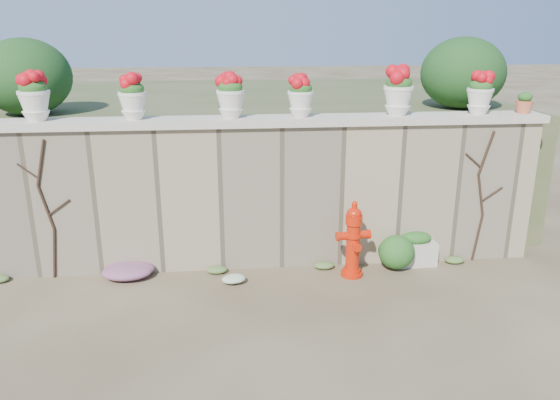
{
  "coord_description": "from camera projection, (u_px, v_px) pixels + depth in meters",
  "views": [
    {
      "loc": [
        -0.3,
        -5.41,
        3.28
      ],
      "look_at": [
        0.36,
        1.4,
        1.07
      ],
      "focal_mm": 35.0,
      "sensor_mm": 36.0,
      "label": 1
    }
  ],
  "objects": [
    {
      "name": "ground",
      "position": [
        260.0,
        329.0,
        6.16
      ],
      "size": [
        80.0,
        80.0,
        0.0
      ],
      "primitive_type": "plane",
      "color": "#4A3925",
      "rests_on": "ground"
    },
    {
      "name": "stone_wall",
      "position": [
        251.0,
        197.0,
        7.56
      ],
      "size": [
        8.0,
        0.4,
        2.0
      ],
      "primitive_type": "cube",
      "color": "gray",
      "rests_on": "ground"
    },
    {
      "name": "wall_cap",
      "position": [
        250.0,
        121.0,
        7.24
      ],
      "size": [
        8.1,
        0.52,
        0.1
      ],
      "primitive_type": "cube",
      "color": "beige",
      "rests_on": "stone_wall"
    },
    {
      "name": "raised_fill",
      "position": [
        243.0,
        147.0,
        10.59
      ],
      "size": [
        9.0,
        6.0,
        2.0
      ],
      "primitive_type": "cube",
      "color": "#384C23",
      "rests_on": "ground"
    },
    {
      "name": "back_shrub_left",
      "position": [
        25.0,
        77.0,
        7.92
      ],
      "size": [
        1.3,
        1.3,
        1.1
      ],
      "primitive_type": "ellipsoid",
      "color": "#143814",
      "rests_on": "raised_fill"
    },
    {
      "name": "back_shrub_right",
      "position": [
        463.0,
        73.0,
        8.54
      ],
      "size": [
        1.3,
        1.3,
        1.1
      ],
      "primitive_type": "ellipsoid",
      "color": "#143814",
      "rests_on": "raised_fill"
    },
    {
      "name": "vine_left",
      "position": [
        47.0,
        208.0,
        7.11
      ],
      "size": [
        0.6,
        0.04,
        1.91
      ],
      "color": "black",
      "rests_on": "ground"
    },
    {
      "name": "vine_right",
      "position": [
        481.0,
        195.0,
        7.65
      ],
      "size": [
        0.6,
        0.04,
        1.91
      ],
      "color": "black",
      "rests_on": "ground"
    },
    {
      "name": "fire_hydrant",
      "position": [
        353.0,
        239.0,
        7.3
      ],
      "size": [
        0.46,
        0.33,
        1.06
      ],
      "rotation": [
        0.0,
        0.0,
        0.11
      ],
      "color": "red",
      "rests_on": "ground"
    },
    {
      "name": "planter_box",
      "position": [
        415.0,
        249.0,
        7.78
      ],
      "size": [
        0.58,
        0.35,
        0.48
      ],
      "rotation": [
        0.0,
        0.0,
        0.02
      ],
      "color": "beige",
      "rests_on": "ground"
    },
    {
      "name": "green_shrub",
      "position": [
        392.0,
        249.0,
        7.56
      ],
      "size": [
        0.65,
        0.58,
        0.61
      ],
      "primitive_type": "ellipsoid",
      "color": "#1E5119",
      "rests_on": "ground"
    },
    {
      "name": "magenta_clump",
      "position": [
        121.0,
        269.0,
        7.39
      ],
      "size": [
        0.87,
        0.58,
        0.23
      ],
      "primitive_type": "ellipsoid",
      "color": "#B3239D",
      "rests_on": "ground"
    },
    {
      "name": "white_flowers",
      "position": [
        234.0,
        279.0,
        7.18
      ],
      "size": [
        0.44,
        0.35,
        0.16
      ],
      "primitive_type": "ellipsoid",
      "color": "white",
      "rests_on": "ground"
    },
    {
      "name": "urn_pot_0",
      "position": [
        34.0,
        97.0,
        6.88
      ],
      "size": [
        0.39,
        0.39,
        0.62
      ],
      "color": "white",
      "rests_on": "wall_cap"
    },
    {
      "name": "urn_pot_1",
      "position": [
        132.0,
        98.0,
        7.0
      ],
      "size": [
        0.36,
        0.36,
        0.57
      ],
      "color": "white",
      "rests_on": "wall_cap"
    },
    {
      "name": "urn_pot_2",
      "position": [
        231.0,
        96.0,
        7.11
      ],
      "size": [
        0.37,
        0.37,
        0.58
      ],
      "color": "white",
      "rests_on": "wall_cap"
    },
    {
      "name": "urn_pot_3",
      "position": [
        301.0,
        96.0,
        7.2
      ],
      "size": [
        0.35,
        0.35,
        0.54
      ],
      "color": "white",
      "rests_on": "wall_cap"
    },
    {
      "name": "urn_pot_4",
      "position": [
        398.0,
        92.0,
        7.31
      ],
      "size": [
        0.4,
        0.4,
        0.63
      ],
      "color": "white",
      "rests_on": "wall_cap"
    },
    {
      "name": "urn_pot_5",
      "position": [
        480.0,
        94.0,
        7.43
      ],
      "size": [
        0.36,
        0.36,
        0.56
      ],
      "color": "white",
      "rests_on": "wall_cap"
    },
    {
      "name": "terracotta_pot",
      "position": [
        524.0,
        104.0,
        7.53
      ],
      "size": [
        0.23,
        0.23,
        0.28
      ],
      "color": "#C8613D",
      "rests_on": "wall_cap"
    }
  ]
}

